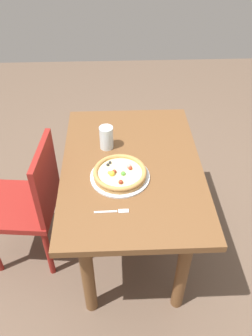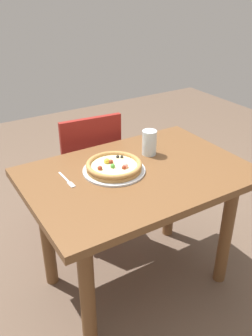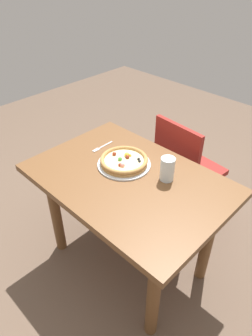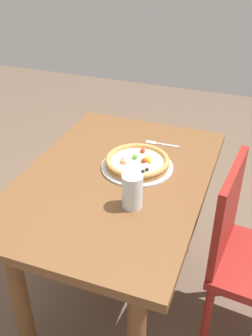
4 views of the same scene
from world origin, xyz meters
name	(u,v)px [view 2 (image 2 of 4)]	position (x,y,z in m)	size (l,w,h in m)	color
ground_plane	(136,279)	(0.00, 0.00, 0.00)	(6.00, 6.00, 0.00)	brown
dining_table	(138,193)	(0.00, 0.00, 0.61)	(1.11, 0.76, 0.73)	brown
chair_near	(87,169)	(0.01, -0.60, 0.47)	(0.44, 0.44, 0.87)	maroon
plate	(114,170)	(0.10, -0.07, 0.74)	(0.31, 0.31, 0.01)	silver
pizza	(114,166)	(0.10, -0.07, 0.76)	(0.28, 0.28, 0.05)	#B78447
fork	(67,181)	(0.34, -0.10, 0.73)	(0.02, 0.17, 0.00)	silver
drinking_glass	(149,143)	(-0.16, -0.14, 0.80)	(0.08, 0.08, 0.14)	silver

